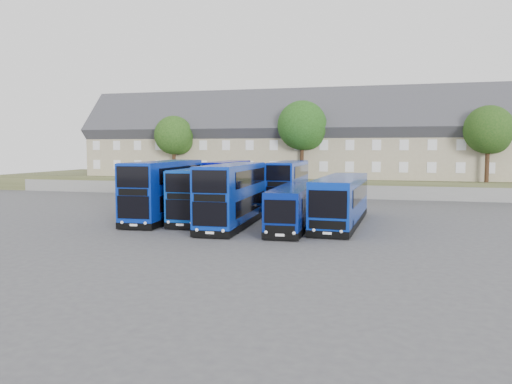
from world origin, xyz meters
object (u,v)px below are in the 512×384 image
object	(u,v)px
dd_front_mid	(204,195)
tree_east	(490,132)
tree_west	(175,137)
coach_east_a	(293,208)
tree_mid	(303,127)
dd_front_left	(164,191)

from	to	relation	value
dd_front_mid	tree_east	world-z (taller)	tree_east
tree_west	coach_east_a	bearing A→B (deg)	-50.51
tree_mid	dd_front_mid	bearing A→B (deg)	-101.14
dd_front_mid	tree_east	xyz separation A→B (m)	(24.28, 21.24, 5.40)
dd_front_mid	tree_west	distance (m)	24.78
dd_front_left	dd_front_mid	world-z (taller)	dd_front_left
dd_front_mid	tree_west	xyz separation A→B (m)	(-11.72, 21.24, 5.06)
dd_front_mid	coach_east_a	world-z (taller)	dd_front_mid
coach_east_a	tree_mid	bearing A→B (deg)	95.50
dd_front_left	tree_west	world-z (taller)	tree_west
dd_front_left	tree_mid	world-z (taller)	tree_mid
dd_front_left	dd_front_mid	size ratio (longest dim) A/B	1.13
tree_west	tree_mid	size ratio (longest dim) A/B	0.83
tree_west	tree_mid	world-z (taller)	tree_mid
tree_east	tree_mid	bearing A→B (deg)	178.57
coach_east_a	tree_mid	world-z (taller)	tree_mid
tree_east	tree_west	bearing A→B (deg)	-180.00
coach_east_a	tree_mid	size ratio (longest dim) A/B	1.18
tree_west	tree_east	size ratio (longest dim) A/B	0.94
coach_east_a	dd_front_left	bearing A→B (deg)	168.72
dd_front_left	tree_west	distance (m)	23.65
dd_front_mid	coach_east_a	distance (m)	7.73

